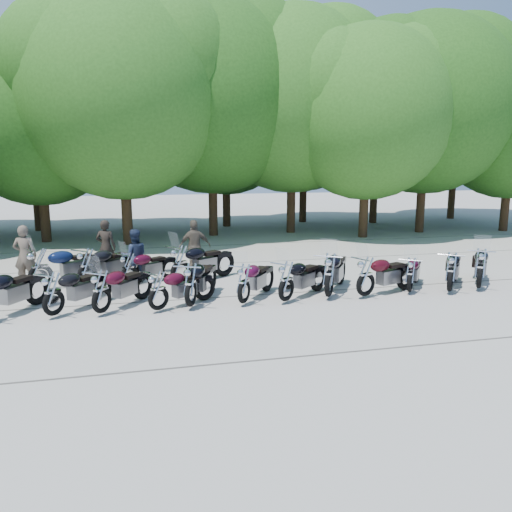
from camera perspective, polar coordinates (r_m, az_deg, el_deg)
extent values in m
plane|color=#9E978E|center=(12.42, 1.59, -6.25)|extent=(90.00, 90.00, 0.00)
cylinder|color=#3A2614|center=(24.76, -23.06, 5.31)|extent=(0.44, 0.44, 3.31)
sphere|color=#286319|center=(24.74, -23.70, 13.77)|extent=(7.31, 7.31, 7.31)
cylinder|color=#3A2614|center=(22.79, -14.59, 6.21)|extent=(0.44, 0.44, 3.93)
sphere|color=#357721|center=(22.89, -15.13, 17.15)|extent=(8.70, 8.70, 8.70)
cylinder|color=#3A2614|center=(24.88, -4.95, 7.09)|extent=(0.44, 0.44, 4.13)
sphere|color=#286319|center=(25.01, -5.13, 17.61)|extent=(9.13, 9.13, 9.13)
cylinder|color=#3A2614|center=(25.89, 4.04, 7.20)|extent=(0.44, 0.44, 4.09)
sphere|color=#357721|center=(26.01, 4.18, 17.22)|extent=(9.04, 9.04, 9.04)
cylinder|color=#3A2614|center=(24.76, 12.25, 6.28)|extent=(0.44, 0.44, 3.62)
sphere|color=#357721|center=(24.79, 12.63, 15.55)|extent=(8.00, 8.00, 8.00)
cylinder|color=#3A2614|center=(27.33, 18.37, 6.75)|extent=(0.44, 0.44, 3.98)
sphere|color=#286319|center=(27.42, 18.93, 15.97)|extent=(8.79, 8.79, 8.79)
cylinder|color=#3A2614|center=(29.58, 26.64, 5.87)|extent=(0.44, 0.44, 3.41)
cylinder|color=#3A2614|center=(28.99, -23.76, 6.14)|extent=(0.44, 0.44, 3.52)
sphere|color=#357721|center=(29.00, -24.35, 13.83)|extent=(7.78, 7.78, 7.78)
cylinder|color=#3A2614|center=(27.98, -14.75, 6.45)|extent=(0.44, 0.44, 3.42)
sphere|color=#286319|center=(27.98, -15.13, 14.21)|extent=(7.56, 7.56, 7.56)
cylinder|color=#3A2614|center=(28.43, -3.40, 6.99)|extent=(0.44, 0.44, 3.56)
sphere|color=#286319|center=(28.44, -3.49, 14.95)|extent=(7.88, 7.88, 7.88)
cylinder|color=#3A2614|center=(30.60, 5.40, 7.41)|extent=(0.44, 0.44, 3.76)
sphere|color=#286319|center=(30.65, 5.54, 15.20)|extent=(8.31, 8.31, 8.31)
cylinder|color=#3A2614|center=(30.86, 13.32, 7.08)|extent=(0.44, 0.44, 3.63)
sphere|color=#357721|center=(30.88, 13.66, 14.54)|extent=(8.02, 8.02, 8.02)
cylinder|color=#3A2614|center=(34.66, 21.55, 7.61)|extent=(0.44, 0.44, 4.37)
sphere|color=#286319|center=(34.79, 22.12, 15.58)|extent=(9.67, 9.67, 9.67)
imported|color=brown|center=(16.17, -24.90, 0.04)|extent=(0.72, 0.53, 1.82)
imported|color=#212B45|center=(15.46, -13.72, -0.02)|extent=(0.86, 0.71, 1.65)
imported|color=brown|center=(16.45, -7.00, 1.06)|extent=(1.05, 0.47, 1.77)
imported|color=black|center=(17.00, -16.77, 1.01)|extent=(0.75, 0.61, 1.78)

